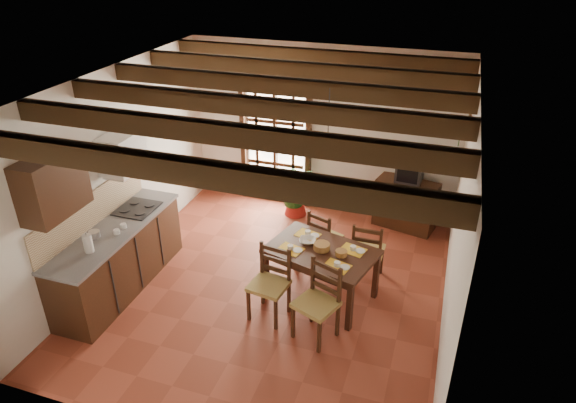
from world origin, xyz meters
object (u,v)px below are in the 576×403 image
at_px(chair_far_right, 367,261).
at_px(crt_tv, 410,171).
at_px(chair_near_left, 269,296).
at_px(chair_near_right, 316,316).
at_px(kitchen_counter, 119,257).
at_px(potted_plant, 296,184).
at_px(dining_table, 321,256).
at_px(pendant_lamp, 327,149).
at_px(sideboard, 406,204).
at_px(chair_far_left, 324,247).

xyz_separation_m(chair_far_right, crt_tv, (0.33, 1.61, 0.71)).
relative_size(chair_near_left, chair_near_right, 0.98).
relative_size(kitchen_counter, potted_plant, 1.15).
relative_size(chair_far_right, crt_tv, 2.17).
xyz_separation_m(kitchen_counter, dining_table, (2.63, 0.64, 0.16)).
distance_m(chair_near_left, pendant_lamp, 1.97).
bearing_deg(sideboard, chair_far_left, -110.85).
xyz_separation_m(chair_near_left, pendant_lamp, (0.51, 0.68, 1.78)).
bearing_deg(dining_table, potted_plant, 130.97).
bearing_deg(chair_far_left, potted_plant, -35.40).
bearing_deg(chair_near_left, crt_tv, 72.50).
relative_size(dining_table, chair_far_left, 1.73).
bearing_deg(chair_near_left, chair_near_right, -6.64).
distance_m(dining_table, chair_far_right, 0.84).
xyz_separation_m(chair_far_left, potted_plant, (-0.84, 1.27, 0.29)).
height_order(chair_far_left, potted_plant, potted_plant).
height_order(chair_far_left, pendant_lamp, pendant_lamp).
bearing_deg(chair_far_right, chair_far_left, -14.38).
bearing_deg(pendant_lamp, sideboard, 68.28).
relative_size(chair_far_right, pendant_lamp, 1.09).
bearing_deg(kitchen_counter, chair_far_left, 29.26).
relative_size(sideboard, crt_tv, 2.25).
height_order(dining_table, chair_far_right, chair_far_right).
distance_m(chair_far_right, sideboard, 1.65).
xyz_separation_m(dining_table, chair_far_left, (-0.15, 0.75, -0.36)).
bearing_deg(chair_near_right, crt_tv, 98.78).
bearing_deg(chair_far_left, chair_near_left, 96.22).
relative_size(dining_table, chair_near_left, 1.59).
bearing_deg(pendant_lamp, crt_tv, 68.22).
height_order(chair_near_right, pendant_lamp, pendant_lamp).
xyz_separation_m(chair_far_left, crt_tv, (0.98, 1.43, 0.73)).
relative_size(kitchen_counter, dining_table, 1.47).
bearing_deg(crt_tv, potted_plant, -169.77).
bearing_deg(dining_table, crt_tv, 84.16).
height_order(kitchen_counter, chair_far_left, kitchen_counter).
relative_size(dining_table, sideboard, 1.60).
height_order(chair_far_right, sideboard, chair_far_right).
height_order(chair_far_right, pendant_lamp, pendant_lamp).
height_order(kitchen_counter, chair_far_right, kitchen_counter).
relative_size(chair_near_right, crt_tv, 2.30).
bearing_deg(pendant_lamp, dining_table, -90.00).
bearing_deg(sideboard, potted_plant, -161.36).
bearing_deg(chair_near_left, pendant_lamp, 61.60).
distance_m(dining_table, chair_far_left, 0.85).
bearing_deg(crt_tv, pendant_lamp, -106.54).
distance_m(dining_table, potted_plant, 2.25).
bearing_deg(chair_far_right, pendant_lamp, 43.89).
distance_m(dining_table, sideboard, 2.35).
xyz_separation_m(dining_table, sideboard, (0.83, 2.19, -0.23)).
height_order(sideboard, pendant_lamp, pendant_lamp).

